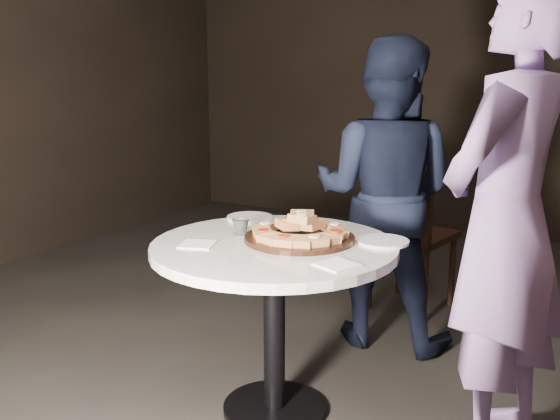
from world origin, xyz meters
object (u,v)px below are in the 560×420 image
object	(u,v)px
water_glass	(241,227)
chair_far	(406,227)
serving_board	(299,238)
diner_navy	(385,194)
focaccia_pile	(300,229)
diner_teal	(506,222)
table	(274,276)

from	to	relation	value
water_glass	chair_far	bearing A→B (deg)	77.17
serving_board	water_glass	size ratio (longest dim) A/B	6.24
chair_far	diner_navy	bearing A→B (deg)	102.31
focaccia_pile	diner_teal	bearing A→B (deg)	8.81
serving_board	focaccia_pile	size ratio (longest dim) A/B	1.13
diner_navy	table	bearing A→B (deg)	77.29
water_glass	diner_navy	bearing A→B (deg)	70.22
focaccia_pile	water_glass	world-z (taller)	focaccia_pile
table	water_glass	size ratio (longest dim) A/B	14.55
water_glass	chair_far	size ratio (longest dim) A/B	0.08
diner_navy	chair_far	bearing A→B (deg)	-92.70
chair_far	diner_teal	xyz separation A→B (m)	(0.76, -1.20, 0.37)
water_glass	diner_teal	distance (m)	1.09
table	focaccia_pile	xyz separation A→B (m)	(0.08, 0.09, 0.19)
table	serving_board	distance (m)	0.19
diner_navy	focaccia_pile	bearing A→B (deg)	81.41
chair_far	diner_navy	distance (m)	0.53
serving_board	water_glass	world-z (taller)	water_glass
table	chair_far	size ratio (longest dim) A/B	1.15
chair_far	diner_navy	world-z (taller)	diner_navy
table	chair_far	xyz separation A→B (m)	(0.11, 1.41, -0.08)
chair_far	serving_board	bearing A→B (deg)	98.42
table	diner_navy	world-z (taller)	diner_navy
table	diner_teal	distance (m)	0.94
table	chair_far	distance (m)	1.42
diner_navy	diner_teal	bearing A→B (deg)	129.83
water_glass	chair_far	world-z (taller)	chair_far
diner_teal	diner_navy	bearing A→B (deg)	-118.43
diner_navy	water_glass	bearing A→B (deg)	65.34
diner_teal	focaccia_pile	bearing A→B (deg)	-64.33
serving_board	diner_teal	distance (m)	0.82
water_glass	diner_navy	distance (m)	0.97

